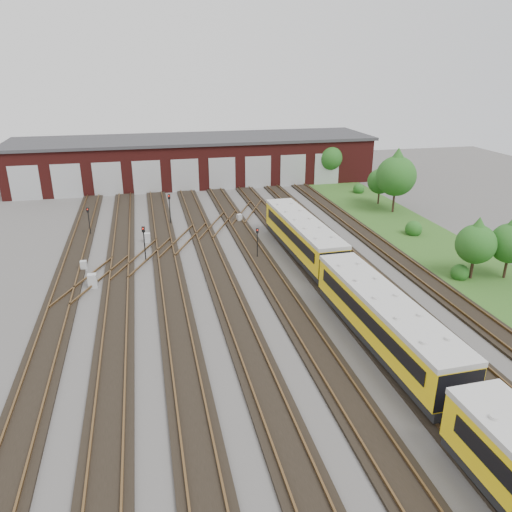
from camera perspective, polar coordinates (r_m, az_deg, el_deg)
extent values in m
plane|color=#494644|center=(37.00, 0.04, -4.94)|extent=(120.00, 120.00, 0.00)
cube|color=black|center=(36.81, -21.87, -6.60)|extent=(2.40, 70.00, 0.18)
cube|color=brown|center=(36.87, -23.01, -6.44)|extent=(0.10, 70.00, 0.15)
cube|color=brown|center=(36.61, -20.80, -6.31)|extent=(0.10, 70.00, 0.15)
cube|color=black|center=(36.31, -15.63, -6.18)|extent=(2.40, 70.00, 0.18)
cube|color=brown|center=(36.29, -16.79, -6.03)|extent=(0.10, 70.00, 0.15)
cube|color=brown|center=(36.19, -14.52, -5.87)|extent=(0.10, 70.00, 0.15)
cube|color=black|center=(36.24, -9.29, -5.68)|extent=(2.40, 70.00, 0.18)
cube|color=brown|center=(36.14, -10.45, -5.54)|extent=(0.10, 70.00, 0.15)
cube|color=brown|center=(36.20, -8.17, -5.35)|extent=(0.10, 70.00, 0.15)
cube|color=black|center=(36.61, -3.02, -5.12)|extent=(2.40, 70.00, 0.18)
cube|color=brown|center=(36.44, -4.14, -4.99)|extent=(0.10, 70.00, 0.15)
cube|color=brown|center=(36.65, -1.92, -4.78)|extent=(0.10, 70.00, 0.15)
cube|color=black|center=(37.41, 3.04, -4.51)|extent=(2.40, 70.00, 0.18)
cube|color=brown|center=(37.17, 1.98, -4.39)|extent=(0.10, 70.00, 0.15)
cube|color=brown|center=(37.53, 4.10, -4.17)|extent=(0.10, 70.00, 0.15)
cube|color=black|center=(38.61, 8.78, -3.89)|extent=(2.40, 70.00, 0.18)
cube|color=brown|center=(38.30, 7.79, -3.78)|extent=(0.10, 70.00, 0.15)
cube|color=brown|center=(38.80, 9.78, -3.56)|extent=(0.10, 70.00, 0.15)
cube|color=black|center=(40.17, 14.11, -3.28)|extent=(2.40, 70.00, 0.18)
cube|color=brown|center=(39.80, 13.20, -3.17)|extent=(0.10, 70.00, 0.15)
cube|color=brown|center=(40.42, 15.04, -2.96)|extent=(0.10, 70.00, 0.15)
cube|color=black|center=(42.06, 19.00, -2.69)|extent=(2.40, 70.00, 0.18)
cube|color=brown|center=(41.64, 18.18, -2.59)|extent=(0.10, 70.00, 0.15)
cube|color=brown|center=(42.37, 19.86, -2.39)|extent=(0.10, 70.00, 0.15)
cube|color=brown|center=(45.31, -12.74, -0.07)|extent=(5.40, 9.62, 0.15)
cube|color=brown|center=(49.19, -8.17, 1.96)|extent=(5.40, 9.62, 0.15)
cube|color=brown|center=(53.38, -4.27, 3.68)|extent=(5.40, 9.62, 0.15)
cube|color=brown|center=(41.85, -18.12, -2.46)|extent=(5.40, 9.62, 0.15)
cube|color=brown|center=(57.82, -0.95, 5.12)|extent=(5.40, 9.62, 0.15)
cube|color=#4A1412|center=(73.95, -7.00, 10.73)|extent=(50.00, 12.00, 6.00)
cube|color=#333336|center=(73.44, -7.11, 13.15)|extent=(51.00, 12.50, 0.40)
cube|color=#ACAFB2|center=(69.38, -24.91, 7.55)|extent=(3.60, 0.12, 4.40)
cube|color=#ACAFB2|center=(68.50, -20.80, 7.99)|extent=(3.60, 0.12, 4.40)
cube|color=#ACAFB2|center=(67.98, -16.60, 8.40)|extent=(3.60, 0.12, 4.40)
cube|color=#ACAFB2|center=(67.83, -12.35, 8.76)|extent=(3.60, 0.12, 4.40)
cube|color=#ACAFB2|center=(68.04, -8.10, 9.08)|extent=(3.60, 0.12, 4.40)
cube|color=#ACAFB2|center=(68.62, -3.89, 9.34)|extent=(3.60, 0.12, 4.40)
cube|color=#ACAFB2|center=(69.55, 0.24, 9.55)|extent=(3.60, 0.12, 4.40)
cube|color=#ACAFB2|center=(70.83, 4.24, 9.71)|extent=(3.60, 0.12, 4.40)
cube|color=#ACAFB2|center=(72.43, 8.08, 9.81)|extent=(3.60, 0.12, 4.40)
cube|color=#24501A|center=(52.51, 18.13, 2.08)|extent=(8.00, 55.00, 0.05)
cube|color=black|center=(31.81, 14.17, -9.06)|extent=(2.65, 14.83, 0.59)
cube|color=yellow|center=(31.16, 14.39, -6.87)|extent=(2.94, 14.84, 2.17)
cube|color=#BABAB6|center=(30.61, 14.60, -4.83)|extent=(3.04, 14.84, 0.30)
cube|color=black|center=(30.48, 12.27, -6.81)|extent=(0.40, 13.00, 0.84)
cube|color=black|center=(31.65, 16.52, -6.13)|extent=(0.40, 13.00, 0.84)
cube|color=black|center=(45.19, 5.25, 0.83)|extent=(2.65, 14.83, 0.59)
cube|color=yellow|center=(44.73, 5.31, 2.48)|extent=(2.94, 14.84, 2.17)
cube|color=#BABAB6|center=(44.35, 5.37, 3.99)|extent=(3.04, 14.84, 0.30)
cube|color=black|center=(44.25, 3.73, 2.66)|extent=(0.40, 13.00, 0.84)
cube|color=black|center=(45.09, 6.88, 2.91)|extent=(0.40, 13.00, 0.84)
cylinder|color=black|center=(52.85, -18.51, 3.50)|extent=(0.10, 0.10, 2.39)
cube|color=black|center=(52.45, -18.69, 4.99)|extent=(0.25, 0.16, 0.49)
sphere|color=red|center=(52.33, -18.71, 5.07)|extent=(0.12, 0.12, 0.12)
cylinder|color=black|center=(44.63, -12.60, 1.07)|extent=(0.10, 0.10, 2.63)
cube|color=black|center=(44.12, -12.76, 2.98)|extent=(0.28, 0.21, 0.51)
sphere|color=red|center=(43.99, -12.77, 3.07)|extent=(0.12, 0.12, 0.12)
cylinder|color=black|center=(54.32, -9.80, 5.00)|extent=(0.10, 0.10, 2.81)
cube|color=black|center=(53.89, -9.91, 6.70)|extent=(0.28, 0.21, 0.51)
sphere|color=red|center=(53.77, -9.91, 6.77)|extent=(0.12, 0.12, 0.12)
cylinder|color=black|center=(44.07, 0.15, 1.17)|extent=(0.09, 0.09, 2.38)
cube|color=black|center=(43.61, 0.15, 2.91)|extent=(0.23, 0.15, 0.43)
sphere|color=red|center=(43.50, 0.18, 2.98)|extent=(0.10, 0.10, 0.10)
cube|color=#ADAFB2|center=(40.61, -18.19, -2.72)|extent=(0.68, 0.57, 1.13)
cube|color=#ADAFB2|center=(44.20, -19.10, -1.06)|extent=(0.52, 0.44, 0.86)
cube|color=#ADAFB2|center=(49.51, -12.31, 2.06)|extent=(0.59, 0.51, 0.92)
cube|color=#ADAFB2|center=(51.53, 2.56, 3.34)|extent=(0.72, 0.67, 0.98)
cube|color=#ADAFB2|center=(54.76, -1.92, 4.37)|extent=(0.63, 0.58, 0.86)
cylinder|color=black|center=(73.83, 8.23, 9.06)|extent=(0.24, 0.24, 1.98)
sphere|color=#164A15|center=(73.33, 8.34, 11.08)|extent=(3.84, 3.84, 3.84)
cone|color=#164A15|center=(73.10, 8.40, 12.13)|extent=(3.29, 3.29, 2.75)
cylinder|color=black|center=(63.43, 13.82, 6.46)|extent=(0.21, 0.21, 1.55)
sphere|color=#164A15|center=(62.96, 13.99, 8.28)|extent=(3.02, 3.02, 3.02)
cone|color=#164A15|center=(62.73, 14.07, 9.24)|extent=(2.59, 2.59, 2.16)
cylinder|color=black|center=(60.22, 15.43, 5.91)|extent=(0.24, 0.24, 2.32)
sphere|color=#164A15|center=(59.52, 15.72, 8.78)|extent=(4.52, 4.52, 4.52)
cone|color=#164A15|center=(59.21, 15.88, 10.30)|extent=(3.87, 3.87, 3.23)
cylinder|color=black|center=(43.69, 23.41, -1.40)|extent=(0.24, 0.24, 1.61)
sphere|color=#164A15|center=(42.97, 23.83, 1.25)|extent=(3.14, 3.14, 3.14)
cone|color=#164A15|center=(42.64, 24.05, 2.66)|extent=(2.69, 2.69, 2.24)
cylinder|color=black|center=(44.90, 26.60, -1.31)|extent=(0.21, 0.21, 1.64)
sphere|color=#164A15|center=(44.19, 27.06, 1.31)|extent=(3.19, 3.19, 3.19)
sphere|color=#164A15|center=(43.34, 22.30, -1.54)|extent=(1.43, 1.43, 1.43)
sphere|color=#164A15|center=(52.89, 17.59, 3.22)|extent=(1.69, 1.69, 1.69)
sphere|color=#164A15|center=(68.50, 11.67, 7.68)|extent=(1.48, 1.48, 1.48)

